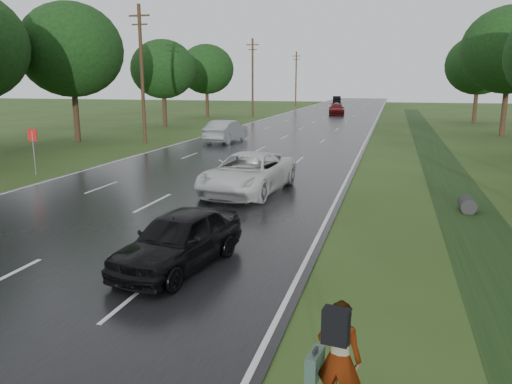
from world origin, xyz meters
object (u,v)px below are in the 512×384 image
Objects in this scene: pedestrian at (337,357)px; road_sign at (33,142)px; silver_sedan at (226,131)px; white_pickup at (248,173)px; dark_sedan at (179,239)px.

road_sign is at bearing -32.94° from pedestrian.
pedestrian is (16.68, -14.64, -0.75)m from road_sign.
pedestrian is 0.34× the size of silver_sedan.
road_sign is 16.35m from silver_sedan.
silver_sedan is at bearing 117.21° from white_pickup.
white_pickup is (-5.18, 13.42, -0.03)m from pedestrian.
white_pickup is (11.50, -1.23, -0.78)m from road_sign.
silver_sedan is (-7.38, 25.59, 0.11)m from dark_sedan.
white_pickup is at bearing 104.77° from dark_sedan.
pedestrian is at bearing -63.22° from white_pickup.
pedestrian is at bearing -41.29° from road_sign.
road_sign is 0.54× the size of dark_sedan.
dark_sedan is at bearing 110.57° from silver_sedan.
dark_sedan is at bearing -38.02° from pedestrian.
white_pickup is 1.39× the size of dark_sedan.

